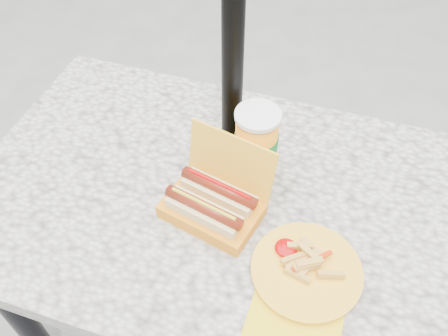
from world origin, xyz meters
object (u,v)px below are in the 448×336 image
(hotdog_box, at_px, (213,203))
(soda_cup, at_px, (256,145))
(umbrella_pole, at_px, (233,34))
(fries_plate, at_px, (305,273))

(hotdog_box, distance_m, soda_cup, 0.17)
(umbrella_pole, distance_m, fries_plate, 0.53)
(hotdog_box, xyz_separation_m, fries_plate, (0.24, -0.09, -0.03))
(fries_plate, height_order, soda_cup, soda_cup)
(hotdog_box, bearing_deg, umbrella_pole, 109.15)
(umbrella_pole, xyz_separation_m, hotdog_box, (0.02, -0.21, -0.31))
(soda_cup, bearing_deg, umbrella_pole, 143.13)
(umbrella_pole, distance_m, hotdog_box, 0.38)
(fries_plate, xyz_separation_m, soda_cup, (-0.18, 0.25, 0.09))
(umbrella_pole, xyz_separation_m, soda_cup, (0.08, -0.06, -0.25))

